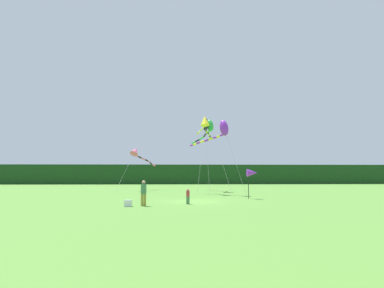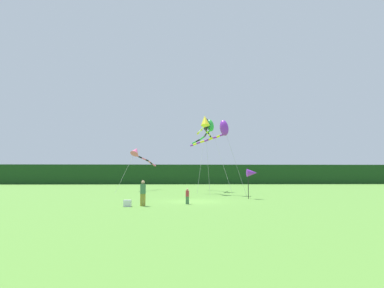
# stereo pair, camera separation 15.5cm
# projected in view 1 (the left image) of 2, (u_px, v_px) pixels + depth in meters

# --- Properties ---
(ground_plane) EXTENTS (120.00, 120.00, 0.00)m
(ground_plane) POSITION_uv_depth(u_px,v_px,m) (195.00, 201.00, 25.20)
(ground_plane) COLOR #5B9338
(distant_treeline) EXTENTS (108.00, 3.52, 4.21)m
(distant_treeline) POSITION_uv_depth(u_px,v_px,m) (185.00, 174.00, 70.16)
(distant_treeline) COLOR #193D19
(distant_treeline) RESTS_ON ground
(person_adult) EXTENTS (0.38, 0.38, 1.72)m
(person_adult) POSITION_uv_depth(u_px,v_px,m) (144.00, 192.00, 21.63)
(person_adult) COLOR olive
(person_adult) RESTS_ON ground
(person_child) EXTENTS (0.25, 0.25, 1.13)m
(person_child) POSITION_uv_depth(u_px,v_px,m) (188.00, 195.00, 22.96)
(person_child) COLOR #3F724C
(person_child) RESTS_ON ground
(cooler_box) EXTENTS (0.49, 0.38, 0.44)m
(cooler_box) POSITION_uv_depth(u_px,v_px,m) (128.00, 203.00, 21.17)
(cooler_box) COLOR silver
(cooler_box) RESTS_ON ground
(banner_flag_pole) EXTENTS (0.90, 0.70, 2.76)m
(banner_flag_pole) POSITION_uv_depth(u_px,v_px,m) (252.00, 173.00, 28.13)
(banner_flag_pole) COLOR black
(banner_flag_pole) RESTS_ON ground
(kite_green) EXTENTS (4.19, 9.77, 9.27)m
(kite_green) POSITION_uv_depth(u_px,v_px,m) (209.00, 128.00, 41.13)
(kite_green) COLOR #B2B2B2
(kite_green) RESTS_ON ground
(kite_yellow) EXTENTS (1.35, 4.91, 8.74)m
(kite_yellow) POSITION_uv_depth(u_px,v_px,m) (204.00, 122.00, 35.44)
(kite_yellow) COLOR #B2B2B2
(kite_yellow) RESTS_ON ground
(kite_black) EXTENTS (2.37, 7.08, 9.32)m
(kite_black) POSITION_uv_depth(u_px,v_px,m) (206.00, 126.00, 40.31)
(kite_black) COLOR #B2B2B2
(kite_black) RESTS_ON ground
(kite_rainbow) EXTENTS (4.10, 8.80, 5.87)m
(kite_rainbow) POSITION_uv_depth(u_px,v_px,m) (137.00, 153.00, 41.70)
(kite_rainbow) COLOR #B2B2B2
(kite_rainbow) RESTS_ON ground
(kite_purple) EXTENTS (5.34, 5.96, 7.99)m
(kite_purple) POSITION_uv_depth(u_px,v_px,m) (222.00, 130.00, 33.91)
(kite_purple) COLOR #B2B2B2
(kite_purple) RESTS_ON ground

